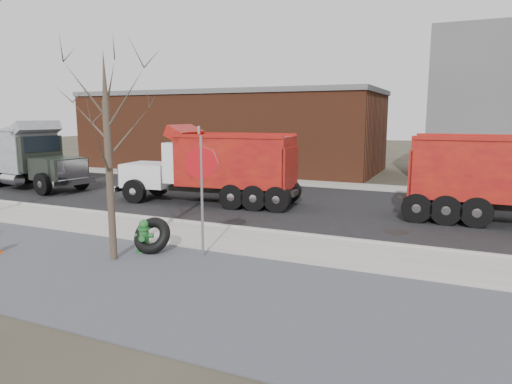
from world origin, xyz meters
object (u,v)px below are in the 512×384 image
at_px(truck_tire, 152,236).
at_px(stop_sign, 202,177).
at_px(fire_hydrant, 144,237).
at_px(dump_truck_grey, 21,154).
at_px(dump_truck_red_b, 215,165).

height_order(truck_tire, stop_sign, stop_sign).
height_order(fire_hydrant, dump_truck_grey, dump_truck_grey).
relative_size(dump_truck_red_b, dump_truck_grey, 1.02).
height_order(stop_sign, dump_truck_red_b, dump_truck_red_b).
bearing_deg(dump_truck_grey, dump_truck_red_b, 8.50).
bearing_deg(dump_truck_grey, truck_tire, -18.97).
bearing_deg(dump_truck_red_b, truck_tire, 98.71).
bearing_deg(fire_hydrant, stop_sign, -13.28).
xyz_separation_m(stop_sign, dump_truck_red_b, (-3.26, 6.52, -0.47)).
bearing_deg(truck_tire, fire_hydrant, -159.34).
height_order(truck_tire, dump_truck_red_b, dump_truck_red_b).
relative_size(truck_tire, dump_truck_grey, 0.15).
bearing_deg(stop_sign, dump_truck_grey, 157.88).
xyz_separation_m(truck_tire, dump_truck_red_b, (-1.80, 6.71, 1.18)).
xyz_separation_m(dump_truck_red_b, dump_truck_grey, (-11.19, -0.10, 0.07)).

